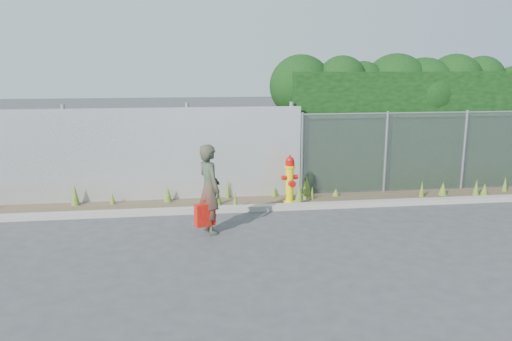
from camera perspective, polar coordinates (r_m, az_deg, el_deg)
The scene contains 10 objects.
ground at distance 9.46m, azimuth 2.98°, elevation -7.66°, with size 80.00×80.00×0.00m, color #3A3A3D.
curb at distance 11.13m, azimuth 1.25°, elevation -4.26°, with size 16.00×0.22×0.12m, color gray.
weed_strip at distance 11.85m, azimuth 3.21°, elevation -2.96°, with size 16.00×1.29×0.52m.
corrugated_fence at distance 12.04m, azimuth -15.11°, elevation 1.68°, with size 8.50×0.21×2.30m.
chainlink_fence at distance 13.34m, azimuth 18.78°, elevation 2.12°, with size 6.50×0.07×2.05m.
hedge at distance 14.16m, azimuth 17.48°, elevation 6.65°, with size 7.76×1.90×3.47m.
fire_hydrant at distance 11.54m, azimuth 3.87°, elevation -1.14°, with size 0.38×0.34×1.15m.
woman at distance 9.53m, azimuth -5.34°, elevation -2.12°, with size 0.63×0.41×1.73m, color #0F5F3E.
red_tote_bag at distance 9.49m, azimuth -5.86°, elevation -5.06°, with size 0.39×0.14×0.50m.
black_shoulder_bag at distance 9.68m, azimuth -5.15°, elevation -1.41°, with size 0.22×0.09×0.16m.
Camera 1 is at (-1.69, -8.74, 3.21)m, focal length 35.00 mm.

